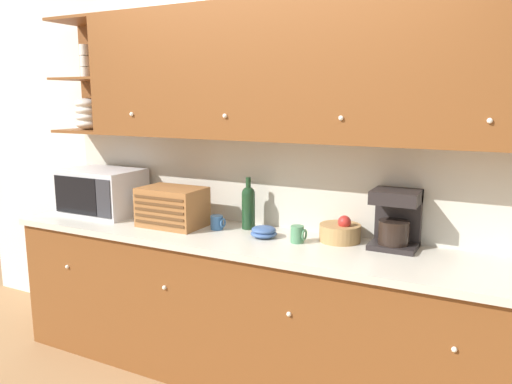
# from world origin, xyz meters

# --- Properties ---
(ground_plane) EXTENTS (24.00, 24.00, 0.00)m
(ground_plane) POSITION_xyz_m (0.00, 0.00, 0.00)
(ground_plane) COLOR #9E754C
(wall_back) EXTENTS (5.65, 0.06, 2.60)m
(wall_back) POSITION_xyz_m (0.00, 0.03, 1.30)
(wall_back) COLOR silver
(wall_back) RESTS_ON ground_plane
(counter_unit) EXTENTS (3.27, 0.65, 0.93)m
(counter_unit) POSITION_xyz_m (-0.00, -0.31, 0.47)
(counter_unit) COLOR brown
(counter_unit) RESTS_ON ground_plane
(backsplash_panel) EXTENTS (3.25, 0.01, 0.58)m
(backsplash_panel) POSITION_xyz_m (0.00, -0.01, 1.22)
(backsplash_panel) COLOR beige
(backsplash_panel) RESTS_ON counter_unit
(upper_cabinets) EXTENTS (3.25, 0.35, 0.80)m
(upper_cabinets) POSITION_xyz_m (0.16, -0.16, 1.90)
(upper_cabinets) COLOR brown
(upper_cabinets) RESTS_ON backsplash_panel
(microwave) EXTENTS (0.55, 0.39, 0.33)m
(microwave) POSITION_xyz_m (-1.23, -0.25, 1.09)
(microwave) COLOR silver
(microwave) RESTS_ON counter_unit
(wine_glass) EXTENTS (0.07, 0.07, 0.22)m
(wine_glass) POSITION_xyz_m (-0.88, -0.28, 1.08)
(wine_glass) COLOR silver
(wine_glass) RESTS_ON counter_unit
(bread_box) EXTENTS (0.41, 0.29, 0.26)m
(bread_box) POSITION_xyz_m (-0.57, -0.31, 1.06)
(bread_box) COLOR #996033
(bread_box) RESTS_ON counter_unit
(mug_blue_second) EXTENTS (0.09, 0.08, 0.09)m
(mug_blue_second) POSITION_xyz_m (-0.26, -0.25, 0.97)
(mug_blue_second) COLOR #38669E
(mug_blue_second) RESTS_ON counter_unit
(wine_bottle) EXTENTS (0.09, 0.09, 0.33)m
(wine_bottle) POSITION_xyz_m (-0.10, -0.14, 1.08)
(wine_bottle) COLOR #19381E
(wine_bottle) RESTS_ON counter_unit
(bowl_stack_on_counter) EXTENTS (0.16, 0.16, 0.07)m
(bowl_stack_on_counter) POSITION_xyz_m (0.08, -0.28, 0.96)
(bowl_stack_on_counter) COLOR #3D5B93
(bowl_stack_on_counter) RESTS_ON counter_unit
(mug) EXTENTS (0.09, 0.08, 0.10)m
(mug) POSITION_xyz_m (0.31, -0.29, 0.98)
(mug) COLOR #4C845B
(mug) RESTS_ON counter_unit
(fruit_basket) EXTENTS (0.24, 0.24, 0.16)m
(fruit_basket) POSITION_xyz_m (0.52, -0.14, 0.98)
(fruit_basket) COLOR #A87F4C
(fruit_basket) RESTS_ON counter_unit
(coffee_maker) EXTENTS (0.25, 0.23, 0.33)m
(coffee_maker) POSITION_xyz_m (0.83, -0.12, 1.09)
(coffee_maker) COLOR black
(coffee_maker) RESTS_ON counter_unit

